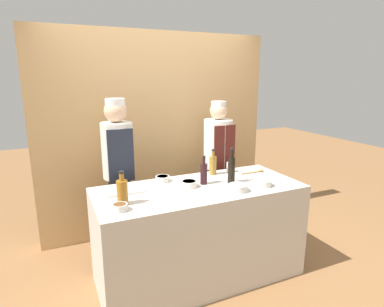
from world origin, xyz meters
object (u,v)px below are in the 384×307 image
sauce_bowl_white (238,187)px  wooden_spoon (256,171)px  cutting_board (124,190)px  bottle_vinegar (213,165)px  sauce_bowl_red (163,178)px  cup_cream (230,167)px  chef_left (119,172)px  sauce_bowl_yellow (263,182)px  bottle_soy (231,169)px  sauce_bowl_orange (189,184)px  chef_right (218,164)px  bottle_wine (204,173)px  bottle_amber (122,192)px  sauce_bowl_brown (120,207)px

sauce_bowl_white → wooden_spoon: bearing=39.7°
cutting_board → bottle_vinegar: 0.96m
sauce_bowl_red → cup_cream: cup_cream is taller
bottle_vinegar → chef_left: chef_left is taller
sauce_bowl_yellow → bottle_soy: size_ratio=0.49×
sauce_bowl_orange → chef_right: bearing=45.0°
sauce_bowl_orange → cutting_board: 0.58m
sauce_bowl_red → chef_right: (0.83, 0.42, -0.06)m
bottle_wine → cup_cream: size_ratio=2.65×
wooden_spoon → bottle_soy: bearing=-157.0°
sauce_bowl_white → chef_left: 1.27m
bottle_soy → cup_cream: 0.36m
sauce_bowl_red → wooden_spoon: 1.00m
bottle_vinegar → chef_right: chef_right is taller
sauce_bowl_orange → wooden_spoon: bearing=8.0°
sauce_bowl_orange → cup_cream: 0.63m
sauce_bowl_white → cutting_board: size_ratio=0.52×
bottle_amber → wooden_spoon: bearing=10.6°
bottle_soy → wooden_spoon: bottle_soy is taller
sauce_bowl_yellow → bottle_amber: size_ratio=0.61×
sauce_bowl_yellow → bottle_vinegar: bearing=116.3°
chef_left → cup_cream: bearing=-21.2°
sauce_bowl_yellow → cutting_board: 1.26m
sauce_bowl_red → cutting_board: 0.42m
sauce_bowl_orange → bottle_soy: 0.43m
sauce_bowl_red → bottle_amber: 0.63m
sauce_bowl_white → bottle_amber: bearing=173.2°
sauce_bowl_brown → sauce_bowl_orange: (0.69, 0.27, 0.00)m
sauce_bowl_orange → bottle_wine: 0.18m
bottle_amber → bottle_soy: size_ratio=0.81×
sauce_bowl_brown → sauce_bowl_yellow: sauce_bowl_yellow is taller
cutting_board → chef_right: chef_right is taller
sauce_bowl_red → sauce_bowl_yellow: bearing=-32.1°
bottle_amber → bottle_wine: (0.80, 0.18, -0.00)m
cup_cream → chef_left: 1.16m
sauce_bowl_orange → sauce_bowl_brown: bearing=-158.5°
sauce_bowl_brown → wooden_spoon: 1.56m
sauce_bowl_white → sauce_bowl_red: bearing=134.7°
sauce_bowl_orange → sauce_bowl_yellow: (0.63, -0.25, 0.00)m
cutting_board → sauce_bowl_red: bearing=17.3°
sauce_bowl_white → sauce_bowl_yellow: 0.28m
bottle_vinegar → bottle_amber: bearing=-158.2°
sauce_bowl_brown → sauce_bowl_red: same height
bottle_wine → cutting_board: bearing=171.9°
sauce_bowl_brown → bottle_wine: size_ratio=0.44×
cup_cream → sauce_bowl_yellow: bearing=-84.6°
cutting_board → chef_left: chef_left is taller
sauce_bowl_red → cup_cream: 0.75m
sauce_bowl_orange → bottle_wine: (0.16, 0.02, 0.08)m
wooden_spoon → chef_right: 0.57m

